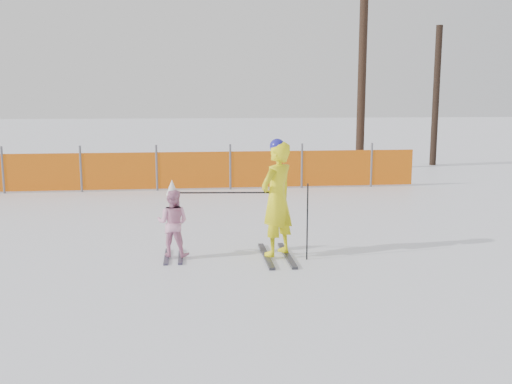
% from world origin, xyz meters
% --- Properties ---
extents(ground, '(120.00, 120.00, 0.00)m').
position_xyz_m(ground, '(0.00, 0.00, 0.00)').
color(ground, white).
rests_on(ground, ground).
extents(adult, '(0.78, 1.43, 1.89)m').
position_xyz_m(adult, '(0.29, 0.15, 0.95)').
color(adult, black).
rests_on(adult, ground).
extents(child, '(0.61, 0.89, 1.25)m').
position_xyz_m(child, '(-1.34, 0.31, 0.57)').
color(child, black).
rests_on(child, ground).
extents(ski_poles, '(1.98, 0.37, 1.21)m').
position_xyz_m(ski_poles, '(0.06, 0.10, 0.84)').
color(ski_poles, black).
rests_on(ski_poles, ground).
extents(safety_fence, '(17.23, 0.06, 1.25)m').
position_xyz_m(safety_fence, '(-3.43, 6.97, 0.56)').
color(safety_fence, '#595960').
rests_on(safety_fence, ground).
extents(tree_trunks, '(3.36, 1.12, 6.19)m').
position_xyz_m(tree_trunks, '(6.02, 11.28, 2.89)').
color(tree_trunks, black).
rests_on(tree_trunks, ground).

